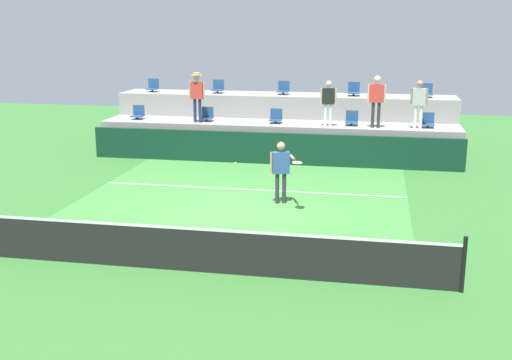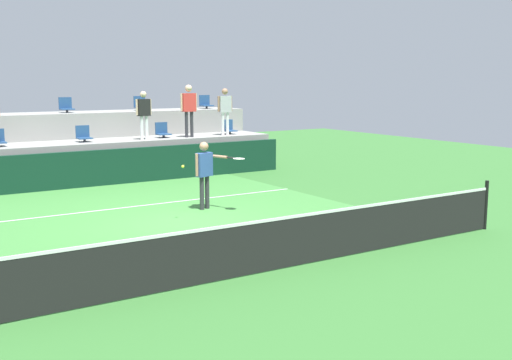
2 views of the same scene
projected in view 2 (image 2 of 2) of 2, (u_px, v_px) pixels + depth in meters
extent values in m
plane|color=#336B2D|center=(187.00, 223.00, 14.16)|extent=(40.00, 40.00, 0.00)
cube|color=#3D7F38|center=(169.00, 215.00, 14.99)|extent=(9.00, 10.00, 0.01)
cube|color=white|center=(146.00, 205.00, 16.16)|extent=(9.00, 0.06, 0.00)
cylinder|color=black|center=(486.00, 205.00, 13.52)|extent=(0.08, 0.08, 1.07)
cube|color=black|center=(291.00, 242.00, 10.77)|extent=(10.40, 0.01, 0.87)
cube|color=white|center=(291.00, 217.00, 10.70)|extent=(10.40, 0.02, 0.05)
cube|color=#0F3323|center=(99.00, 168.00, 19.06)|extent=(13.00, 0.16, 1.10)
cube|color=gray|center=(85.00, 161.00, 20.13)|extent=(13.00, 1.80, 1.25)
cube|color=gray|center=(69.00, 143.00, 21.56)|extent=(13.00, 1.80, 2.10)
cylinder|color=#2D2D33|center=(85.00, 140.00, 19.87)|extent=(0.08, 0.08, 0.10)
cube|color=navy|center=(84.00, 138.00, 19.86)|extent=(0.44, 0.40, 0.04)
cube|color=navy|center=(82.00, 131.00, 19.98)|extent=(0.44, 0.04, 0.38)
cylinder|color=#2D2D33|center=(164.00, 136.00, 21.33)|extent=(0.08, 0.08, 0.10)
cube|color=navy|center=(164.00, 134.00, 21.32)|extent=(0.44, 0.40, 0.04)
cube|color=navy|center=(161.00, 128.00, 21.43)|extent=(0.44, 0.04, 0.38)
cylinder|color=#2D2D33|center=(230.00, 133.00, 22.72)|extent=(0.08, 0.08, 0.10)
cube|color=navy|center=(230.00, 131.00, 22.71)|extent=(0.44, 0.40, 0.04)
cube|color=navy|center=(227.00, 125.00, 22.83)|extent=(0.44, 0.04, 0.38)
cylinder|color=#2D2D33|center=(67.00, 111.00, 21.24)|extent=(0.08, 0.08, 0.10)
cube|color=navy|center=(67.00, 109.00, 21.22)|extent=(0.44, 0.40, 0.04)
cube|color=navy|center=(65.00, 103.00, 21.34)|extent=(0.44, 0.04, 0.38)
cylinder|color=#2D2D33|center=(142.00, 109.00, 22.67)|extent=(0.08, 0.08, 0.10)
cube|color=navy|center=(141.00, 107.00, 22.66)|extent=(0.44, 0.40, 0.04)
cube|color=navy|center=(139.00, 101.00, 22.78)|extent=(0.44, 0.04, 0.38)
cylinder|color=#2D2D33|center=(207.00, 107.00, 24.10)|extent=(0.08, 0.08, 0.10)
cube|color=navy|center=(207.00, 106.00, 24.09)|extent=(0.44, 0.40, 0.04)
cube|color=navy|center=(204.00, 100.00, 24.20)|extent=(0.44, 0.04, 0.38)
cylinder|color=#2D2D33|center=(202.00, 193.00, 15.56)|extent=(0.14, 0.14, 0.83)
cylinder|color=#2D2D33|center=(207.00, 192.00, 15.71)|extent=(0.14, 0.14, 0.83)
cube|color=#2D4C8C|center=(204.00, 165.00, 15.52)|extent=(0.49, 0.32, 0.59)
sphere|color=#A87A5B|center=(204.00, 146.00, 15.45)|extent=(0.29, 0.29, 0.23)
cylinder|color=#A87A5B|center=(197.00, 165.00, 15.32)|extent=(0.09, 0.09, 0.56)
cylinder|color=#A87A5B|center=(219.00, 157.00, 15.53)|extent=(0.24, 0.52, 0.07)
cylinder|color=black|center=(230.00, 158.00, 15.30)|extent=(0.12, 0.26, 0.04)
ellipsoid|color=silver|center=(239.00, 159.00, 15.13)|extent=(0.35, 0.39, 0.03)
cylinder|color=white|center=(142.00, 128.00, 20.53)|extent=(0.12, 0.12, 0.78)
cylinder|color=white|center=(147.00, 128.00, 20.64)|extent=(0.12, 0.12, 0.78)
cube|color=black|center=(144.00, 107.00, 20.48)|extent=(0.44, 0.22, 0.55)
sphere|color=beige|center=(143.00, 94.00, 20.41)|extent=(0.23, 0.23, 0.21)
cylinder|color=beige|center=(137.00, 107.00, 20.33)|extent=(0.08, 0.08, 0.52)
cylinder|color=beige|center=(150.00, 107.00, 20.63)|extent=(0.08, 0.08, 0.52)
cylinder|color=#2D2D33|center=(186.00, 125.00, 21.41)|extent=(0.11, 0.11, 0.88)
cylinder|color=#2D2D33|center=(192.00, 124.00, 21.51)|extent=(0.11, 0.11, 0.88)
cube|color=red|center=(189.00, 102.00, 21.34)|extent=(0.48, 0.18, 0.62)
sphere|color=beige|center=(189.00, 88.00, 21.26)|extent=(0.24, 0.24, 0.24)
cylinder|color=beige|center=(181.00, 102.00, 21.19)|extent=(0.07, 0.07, 0.59)
cylinder|color=beige|center=(196.00, 102.00, 21.48)|extent=(0.07, 0.07, 0.59)
cylinder|color=white|center=(223.00, 124.00, 22.17)|extent=(0.11, 0.11, 0.81)
cylinder|color=white|center=(227.00, 124.00, 22.27)|extent=(0.11, 0.11, 0.81)
cube|color=#B2B2B7|center=(225.00, 104.00, 22.11)|extent=(0.45, 0.19, 0.58)
sphere|color=#A87A5B|center=(225.00, 92.00, 22.04)|extent=(0.23, 0.23, 0.22)
cylinder|color=#A87A5B|center=(219.00, 104.00, 21.98)|extent=(0.07, 0.07, 0.54)
cylinder|color=#A87A5B|center=(231.00, 104.00, 22.24)|extent=(0.07, 0.07, 0.54)
sphere|color=#CCE033|center=(183.00, 166.00, 14.16)|extent=(0.07, 0.07, 0.07)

